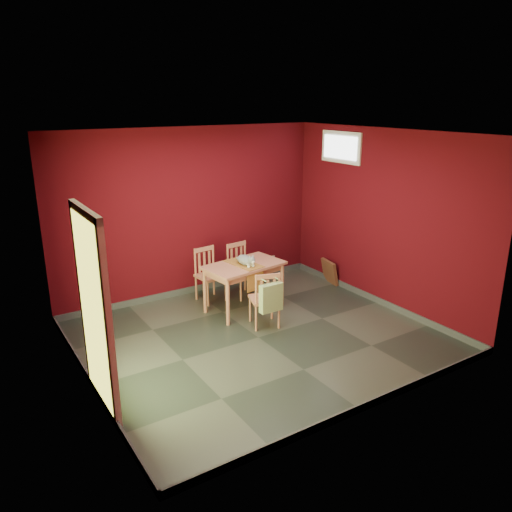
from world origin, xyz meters
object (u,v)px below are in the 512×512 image
tote_bag (271,297)px  cat (245,258)px  chair_far_left (209,274)px  chair_far_right (241,269)px  chair_near (265,298)px  dining_table (244,270)px  picture_frame (330,272)px

tote_bag → cat: (0.10, 0.83, 0.32)m
chair_far_left → chair_far_right: size_ratio=0.98×
chair_near → cat: 0.75m
dining_table → tote_bag: bearing=-96.3°
cat → tote_bag: bearing=-104.9°
chair_far_left → picture_frame: chair_far_left is taller
chair_far_left → chair_far_right: chair_far_right is taller
chair_far_right → chair_near: size_ratio=1.05×
dining_table → chair_far_left: size_ratio=1.47×
picture_frame → chair_far_left: bearing=167.5°
tote_bag → cat: bearing=83.2°
chair_far_left → cat: cat is taller
chair_far_right → picture_frame: 1.64m
picture_frame → chair_far_right: bearing=167.1°
chair_near → cat: size_ratio=2.06×
chair_far_right → picture_frame: chair_far_right is taller
chair_far_left → chair_near: size_ratio=1.03×
chair_far_right → picture_frame: (1.58, -0.36, -0.24)m
chair_far_right → tote_bag: bearing=-104.8°
chair_far_left → cat: 0.82m
chair_far_right → chair_near: chair_far_right is taller
chair_near → tote_bag: size_ratio=1.79×
tote_bag → picture_frame: tote_bag is taller
dining_table → chair_far_right: 0.63m
tote_bag → chair_far_right: bearing=75.2°
chair_far_right → picture_frame: size_ratio=2.02×
dining_table → cat: size_ratio=3.12×
chair_far_left → picture_frame: 2.18m
cat → dining_table: bearing=89.6°
chair_far_left → picture_frame: bearing=-12.5°
chair_near → picture_frame: 2.09m
picture_frame → cat: bearing=-173.8°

